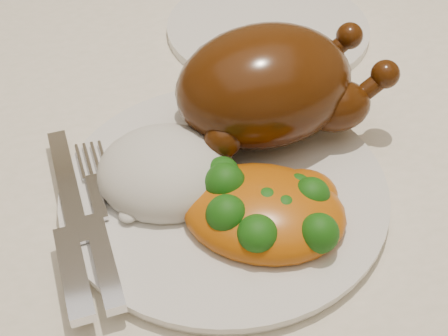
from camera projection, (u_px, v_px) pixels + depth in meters
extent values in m
cube|color=brown|center=(161.00, 175.00, 0.57)|extent=(1.60, 0.90, 0.04)
cube|color=white|center=(159.00, 156.00, 0.55)|extent=(1.72, 1.02, 0.01)
cylinder|color=silver|center=(224.00, 190.00, 0.51)|extent=(0.28, 0.28, 0.01)
cylinder|color=silver|center=(268.00, 28.00, 0.68)|extent=(0.22, 0.22, 0.01)
ellipsoid|color=#4A2008|center=(264.00, 85.00, 0.52)|extent=(0.17, 0.13, 0.10)
ellipsoid|color=#4A2008|center=(254.00, 69.00, 0.50)|extent=(0.08, 0.06, 0.04)
ellipsoid|color=#4A2008|center=(337.00, 106.00, 0.52)|extent=(0.06, 0.04, 0.04)
sphere|color=#4A2008|center=(385.00, 74.00, 0.52)|extent=(0.02, 0.02, 0.02)
ellipsoid|color=#4A2008|center=(305.00, 66.00, 0.56)|extent=(0.06, 0.04, 0.04)
sphere|color=#4A2008|center=(349.00, 36.00, 0.56)|extent=(0.02, 0.02, 0.02)
sphere|color=#4A2008|center=(223.00, 140.00, 0.50)|extent=(0.03, 0.03, 0.03)
sphere|color=#4A2008|center=(195.00, 89.00, 0.54)|extent=(0.03, 0.03, 0.03)
ellipsoid|color=silver|center=(166.00, 172.00, 0.50)|extent=(0.13, 0.13, 0.06)
ellipsoid|color=#C1680C|center=(264.00, 212.00, 0.47)|extent=(0.15, 0.14, 0.04)
ellipsoid|color=#C1680C|center=(302.00, 195.00, 0.48)|extent=(0.06, 0.05, 0.03)
ellipsoid|color=#0C3D0A|center=(297.00, 188.00, 0.48)|extent=(0.02, 0.02, 0.02)
ellipsoid|color=#0C3D0A|center=(226.00, 215.00, 0.45)|extent=(0.03, 0.03, 0.03)
ellipsoid|color=#0C3D0A|center=(222.00, 172.00, 0.48)|extent=(0.03, 0.03, 0.02)
ellipsoid|color=#0C3D0A|center=(277.00, 184.00, 0.49)|extent=(0.03, 0.03, 0.03)
ellipsoid|color=#0C3D0A|center=(285.00, 203.00, 0.47)|extent=(0.03, 0.03, 0.02)
ellipsoid|color=#0C3D0A|center=(284.00, 211.00, 0.46)|extent=(0.03, 0.03, 0.03)
ellipsoid|color=#0C3D0A|center=(311.00, 195.00, 0.47)|extent=(0.03, 0.03, 0.03)
ellipsoid|color=#0C3D0A|center=(319.00, 233.00, 0.44)|extent=(0.03, 0.03, 0.03)
ellipsoid|color=#0C3D0A|center=(225.00, 185.00, 0.47)|extent=(0.03, 0.03, 0.04)
ellipsoid|color=#0C3D0A|center=(266.00, 206.00, 0.47)|extent=(0.03, 0.03, 0.03)
ellipsoid|color=#0C3D0A|center=(257.00, 234.00, 0.44)|extent=(0.03, 0.03, 0.03)
cube|color=silver|center=(67.00, 183.00, 0.50)|extent=(0.03, 0.13, 0.00)
cube|color=silver|center=(74.00, 273.00, 0.43)|extent=(0.02, 0.08, 0.01)
cube|color=silver|center=(104.00, 261.00, 0.44)|extent=(0.02, 0.09, 0.01)
cube|color=silver|center=(94.00, 178.00, 0.50)|extent=(0.02, 0.09, 0.00)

